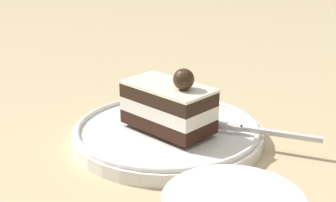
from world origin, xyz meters
TOP-DOWN VIEW (x-y plane):
  - ground_plane at (0.00, 0.00)m, footprint 2.40×2.40m
  - dessert_plate at (0.02, 0.00)m, footprint 0.21×0.21m
  - cake_slice at (0.02, 0.01)m, footprint 0.10×0.11m
  - fork at (-0.07, 0.03)m, footprint 0.12×0.07m

SIDE VIEW (x-z plane):
  - ground_plane at x=0.00m, z-range 0.00..0.00m
  - dessert_plate at x=0.02m, z-range 0.00..0.02m
  - fork at x=-0.07m, z-range 0.02..0.02m
  - cake_slice at x=0.02m, z-range 0.01..0.08m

